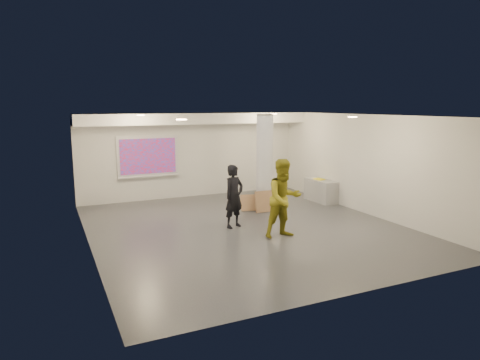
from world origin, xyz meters
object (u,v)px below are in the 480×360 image
credenza (321,191)px  column (265,162)px  projection_screen (148,157)px  woman (234,196)px  man (284,199)px

credenza → column: bearing=179.8°
projection_screen → woman: 4.50m
credenza → woman: woman is taller
credenza → projection_screen: bearing=152.7°
projection_screen → credenza: projection_screen is taller
man → projection_screen: bearing=108.9°
projection_screen → credenza: 6.04m
projection_screen → woman: projection_screen is taller
column → woman: size_ratio=1.76×
column → woman: (-1.76, -1.59, -0.65)m
woman → man: bearing=-80.3°
credenza → man: (-3.21, -2.95, 0.61)m
column → projection_screen: (-3.10, 2.65, 0.03)m
column → credenza: 2.49m
projection_screen → woman: bearing=-72.5°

